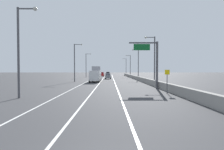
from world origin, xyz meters
TOP-DOWN VIEW (x-y plane):
  - ground_plane at (0.00, 64.00)m, footprint 320.00×320.00m
  - lane_stripe_left at (-5.50, 55.00)m, footprint 0.16×130.00m
  - lane_stripe_center at (-2.00, 55.00)m, footprint 0.16×130.00m
  - lane_stripe_right at (1.50, 55.00)m, footprint 0.16×130.00m
  - jersey_barrier_right at (8.49, 40.00)m, footprint 0.60×120.00m
  - overhead_sign_gantry at (7.15, 25.60)m, footprint 4.68×0.36m
  - speed_advisory_sign at (7.59, 19.16)m, footprint 0.60×0.11m
  - lamp_post_right_second at (8.86, 32.62)m, footprint 2.14×0.44m
  - lamp_post_right_third at (9.13, 55.95)m, footprint 2.14×0.44m
  - lamp_post_right_fourth at (9.05, 79.29)m, footprint 2.14×0.44m
  - lamp_post_right_fifth at (9.17, 102.63)m, footprint 2.14×0.44m
  - lamp_post_left_near at (-8.97, 15.28)m, footprint 2.14×0.44m
  - lamp_post_left_mid at (-8.30, 43.28)m, footprint 2.14×0.44m
  - lamp_post_left_far at (-8.90, 71.29)m, footprint 2.14×0.44m
  - car_gray_0 at (-0.28, 58.65)m, footprint 1.99×4.23m
  - car_red_1 at (-3.35, 82.26)m, footprint 2.02×4.48m
  - car_yellow_2 at (-6.25, 83.32)m, footprint 1.88×4.58m
  - car_black_3 at (-0.60, 84.37)m, footprint 1.88×4.25m
  - box_truck at (-3.24, 43.05)m, footprint 2.57×8.33m

SIDE VIEW (x-z plane):
  - ground_plane at x=0.00m, z-range 0.00..0.00m
  - lane_stripe_left at x=-5.50m, z-range 0.00..0.00m
  - lane_stripe_center at x=-2.00m, z-range 0.00..0.00m
  - lane_stripe_right at x=1.50m, z-range 0.00..0.00m
  - jersey_barrier_right at x=8.49m, z-range 0.00..1.10m
  - car_yellow_2 at x=-6.25m, z-range 0.00..1.90m
  - car_gray_0 at x=-0.28m, z-range 0.00..1.91m
  - car_red_1 at x=-3.35m, z-range 0.00..2.03m
  - car_black_3 at x=-0.60m, z-range -0.01..2.08m
  - speed_advisory_sign at x=7.59m, z-range 0.26..3.26m
  - box_truck at x=-3.24m, z-range -0.18..3.73m
  - overhead_sign_gantry at x=7.15m, z-range 0.98..8.48m
  - lamp_post_right_second at x=8.86m, z-range 0.74..10.32m
  - lamp_post_right_third at x=9.13m, z-range 0.74..10.32m
  - lamp_post_right_fourth at x=9.05m, z-range 0.74..10.32m
  - lamp_post_right_fifth at x=9.17m, z-range 0.74..10.32m
  - lamp_post_left_near at x=-8.97m, z-range 0.74..10.32m
  - lamp_post_left_mid at x=-8.30m, z-range 0.74..10.32m
  - lamp_post_left_far at x=-8.90m, z-range 0.74..10.32m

